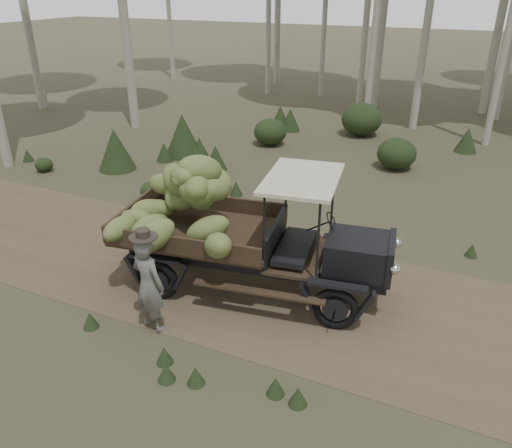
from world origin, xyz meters
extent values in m
plane|color=#473D2B|center=(0.00, 0.00, 0.00)|extent=(120.00, 120.00, 0.00)
cube|color=brown|center=(0.00, 0.00, 0.00)|extent=(70.00, 4.00, 0.01)
cube|color=black|center=(0.74, 0.19, 1.04)|extent=(1.17, 1.13, 0.57)
cube|color=black|center=(1.30, 0.27, 1.04)|extent=(0.25, 1.04, 0.64)
cube|color=black|center=(-0.70, -0.03, 1.14)|extent=(0.29, 1.45, 0.57)
cube|color=#38281C|center=(-2.13, -0.24, 1.04)|extent=(3.14, 2.27, 0.08)
cube|color=#38281C|center=(-2.27, 0.69, 1.22)|extent=(2.88, 0.48, 0.33)
cube|color=#38281C|center=(-2.00, -1.16, 1.22)|extent=(2.88, 0.48, 0.33)
cube|color=#38281C|center=(-3.57, -0.45, 1.22)|extent=(0.33, 1.86, 0.33)
cube|color=beige|center=(-0.26, 0.04, 2.30)|extent=(1.44, 1.92, 0.06)
cube|color=black|center=(-1.11, 0.31, 0.64)|extent=(4.73, 0.80, 0.19)
cube|color=black|center=(-1.00, -0.47, 0.64)|extent=(4.73, 0.80, 0.19)
torus|color=black|center=(0.41, 0.98, 0.39)|extent=(0.80, 0.25, 0.79)
torus|color=black|center=(0.65, -0.67, 0.39)|extent=(0.80, 0.25, 0.79)
torus|color=black|center=(-2.77, 0.51, 0.39)|extent=(0.80, 0.25, 0.79)
torus|color=black|center=(-2.53, -1.13, 0.39)|extent=(0.80, 0.25, 0.79)
sphere|color=beige|center=(1.32, 0.74, 1.09)|extent=(0.19, 0.19, 0.19)
sphere|color=beige|center=(1.45, -0.18, 1.09)|extent=(0.19, 0.19, 0.19)
ellipsoid|color=olive|center=(-3.20, -0.15, 1.26)|extent=(0.98, 0.53, 0.55)
ellipsoid|color=olive|center=(-2.27, 0.03, 1.64)|extent=(0.92, 0.87, 0.65)
ellipsoid|color=olive|center=(-2.67, -0.05, 1.92)|extent=(1.05, 0.90, 0.79)
ellipsoid|color=olive|center=(-2.35, -0.41, 2.18)|extent=(0.87, 0.82, 0.56)
ellipsoid|color=olive|center=(-3.25, -0.27, 1.26)|extent=(0.83, 0.93, 0.60)
ellipsoid|color=olive|center=(-2.48, -0.04, 1.59)|extent=(0.94, 0.86, 0.64)
ellipsoid|color=olive|center=(-2.02, -0.45, 1.97)|extent=(0.94, 0.85, 0.72)
ellipsoid|color=olive|center=(-2.09, -0.20, 2.26)|extent=(0.99, 1.06, 0.71)
ellipsoid|color=olive|center=(-3.19, -1.21, 1.34)|extent=(0.41, 0.80, 0.41)
ellipsoid|color=olive|center=(-2.76, -0.07, 1.59)|extent=(0.68, 0.82, 0.61)
ellipsoid|color=olive|center=(-1.98, 0.10, 1.98)|extent=(0.95, 0.62, 0.74)
ellipsoid|color=olive|center=(-2.29, -0.11, 2.18)|extent=(0.66, 0.91, 0.67)
ellipsoid|color=olive|center=(-1.77, -0.57, 1.31)|extent=(1.00, 0.89, 0.70)
ellipsoid|color=olive|center=(-2.52, 0.19, 1.61)|extent=(0.86, 0.85, 0.53)
ellipsoid|color=olive|center=(-1.80, -0.21, 1.93)|extent=(0.56, 0.89, 0.63)
ellipsoid|color=olive|center=(-2.32, -0.30, 2.18)|extent=(0.42, 0.82, 0.47)
ellipsoid|color=olive|center=(-2.78, -0.89, 1.30)|extent=(0.77, 0.89, 0.55)
ellipsoid|color=olive|center=(-3.14, 0.18, 1.68)|extent=(0.85, 0.52, 0.45)
ellipsoid|color=olive|center=(-2.02, -0.46, 2.02)|extent=(0.81, 0.94, 0.63)
ellipsoid|color=olive|center=(-2.13, -0.21, 2.26)|extent=(0.56, 0.84, 0.59)
ellipsoid|color=olive|center=(-3.31, -0.69, 1.25)|extent=(0.94, 0.44, 0.64)
ellipsoid|color=olive|center=(-2.40, -1.27, 1.39)|extent=(0.94, 0.98, 0.78)
ellipsoid|color=olive|center=(-1.27, -1.11, 1.37)|extent=(0.90, 0.91, 0.73)
imported|color=#5C5954|center=(-2.14, -1.91, 0.85)|extent=(0.68, 0.51, 1.70)
cylinder|color=#2F2621|center=(-2.14, -1.91, 1.72)|extent=(0.53, 0.53, 0.02)
cylinder|color=#2F2621|center=(-2.14, -1.91, 1.78)|extent=(0.26, 0.26, 0.14)
ellipsoid|color=#233319|center=(-1.77, 11.00, 0.61)|extent=(1.49, 1.49, 1.20)
cone|color=#233319|center=(-3.43, 3.82, 0.20)|extent=(0.37, 0.37, 0.41)
cone|color=#233319|center=(-10.83, 3.58, 0.20)|extent=(0.36, 0.36, 0.40)
cone|color=#233319|center=(-6.07, 6.40, 0.31)|extent=(0.56, 0.56, 0.62)
ellipsoid|color=#233319|center=(0.11, 7.79, 0.49)|extent=(1.20, 1.20, 0.96)
ellipsoid|color=#233319|center=(-5.29, 2.61, 0.27)|extent=(0.65, 0.65, 0.52)
cone|color=#233319|center=(-6.83, 5.44, 0.30)|extent=(0.55, 0.55, 0.61)
cone|color=#233319|center=(-4.87, 10.56, 0.46)|extent=(0.83, 0.83, 0.93)
cone|color=#233319|center=(-8.22, 4.44, 0.23)|extent=(0.42, 0.42, 0.46)
ellipsoid|color=#233319|center=(-4.40, 8.47, 0.47)|extent=(1.15, 1.15, 0.92)
cone|color=#233319|center=(-4.79, 4.07, 0.58)|extent=(1.05, 1.05, 1.16)
cone|color=#233319|center=(-6.57, 6.21, 0.69)|extent=(1.24, 1.24, 1.38)
ellipsoid|color=#233319|center=(-9.61, 3.08, 0.22)|extent=(0.53, 0.53, 0.42)
cone|color=#233319|center=(-4.92, 5.41, 0.39)|extent=(0.69, 0.69, 0.77)
cone|color=#233319|center=(1.98, 10.50, 0.42)|extent=(0.75, 0.75, 0.84)
cone|color=#233319|center=(-4.44, 10.54, 0.43)|extent=(0.78, 0.78, 0.87)
cone|color=#233319|center=(-7.72, 4.19, 0.64)|extent=(1.15, 1.15, 1.28)
cone|color=#233319|center=(0.44, 2.76, 0.15)|extent=(0.27, 0.27, 0.30)
cone|color=#233319|center=(0.33, -2.46, 0.15)|extent=(0.27, 0.27, 0.30)
cone|color=#233319|center=(-2.83, 2.94, 0.15)|extent=(0.27, 0.27, 0.30)
cone|color=#233319|center=(-3.78, 2.64, 0.15)|extent=(0.27, 0.27, 0.30)
cone|color=#233319|center=(-3.83, 2.34, 0.15)|extent=(0.27, 0.27, 0.30)
cone|color=#233319|center=(0.68, -2.50, 0.15)|extent=(0.27, 0.27, 0.30)
cone|color=#233319|center=(2.61, 2.90, 0.15)|extent=(0.27, 0.27, 0.30)
cone|color=#233319|center=(-1.23, -2.86, 0.15)|extent=(0.27, 0.27, 0.30)
cone|color=#233319|center=(0.52, 2.68, 0.15)|extent=(0.27, 0.27, 0.30)
cone|color=#233319|center=(-3.09, -2.34, 0.15)|extent=(0.27, 0.27, 0.30)
cone|color=#233319|center=(-1.46, -2.56, 0.15)|extent=(0.27, 0.27, 0.30)
cone|color=#233319|center=(-0.80, -2.74, 0.15)|extent=(0.27, 0.27, 0.30)
camera|label=1|loc=(2.27, -7.38, 5.28)|focal=35.00mm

